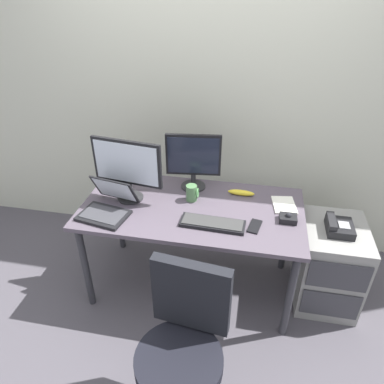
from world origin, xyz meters
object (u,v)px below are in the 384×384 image
object	(u,v)px
cell_phone	(255,226)
file_cabinet	(329,264)
coffee_mug	(192,193)
monitor_side	(193,159)
office_chair	(183,357)
desk_phone	(339,227)
laptop	(108,206)
monitor_main	(127,166)
paper_notepad	(284,205)
keyboard	(213,223)
banana	(241,193)
trackball_mouse	(288,218)

from	to	relation	value
cell_phone	file_cabinet	bearing A→B (deg)	33.12
coffee_mug	monitor_side	bearing A→B (deg)	97.82
coffee_mug	office_chair	bearing A→B (deg)	-81.72
desk_phone	laptop	size ratio (longest dim) A/B	0.53
monitor_main	paper_notepad	bearing A→B (deg)	5.99
desk_phone	keyboard	xyz separation A→B (m)	(-0.81, -0.23, 0.08)
desk_phone	banana	xyz separation A→B (m)	(-0.66, 0.16, 0.09)
file_cabinet	coffee_mug	world-z (taller)	coffee_mug
file_cabinet	keyboard	xyz separation A→B (m)	(-0.82, -0.25, 0.43)
paper_notepad	cell_phone	world-z (taller)	paper_notepad
trackball_mouse	coffee_mug	xyz separation A→B (m)	(-0.65, 0.13, 0.03)
paper_notepad	banana	world-z (taller)	banana
file_cabinet	cell_phone	size ratio (longest dim) A/B	4.43
trackball_mouse	cell_phone	xyz separation A→B (m)	(-0.21, -0.10, -0.02)
file_cabinet	monitor_side	bearing A→B (deg)	169.74
monitor_main	keyboard	size ratio (longest dim) A/B	1.19
trackball_mouse	banana	bearing A→B (deg)	141.32
file_cabinet	coffee_mug	xyz separation A→B (m)	(-1.00, 0.01, 0.48)
trackball_mouse	monitor_side	bearing A→B (deg)	156.05
monitor_side	trackball_mouse	distance (m)	0.77
office_chair	coffee_mug	distance (m)	1.06
keyboard	laptop	xyz separation A→B (m)	(-0.70, 0.01, 0.04)
coffee_mug	cell_phone	xyz separation A→B (m)	(0.45, -0.23, -0.05)
cell_phone	banana	bearing A→B (deg)	119.32
keyboard	banana	distance (m)	0.42
desk_phone	file_cabinet	bearing A→B (deg)	63.22
file_cabinet	paper_notepad	distance (m)	0.57
monitor_side	banana	xyz separation A→B (m)	(0.36, -0.05, -0.21)
cell_phone	laptop	bearing A→B (deg)	-166.92
office_chair	trackball_mouse	size ratio (longest dim) A/B	8.62
monitor_side	laptop	xyz separation A→B (m)	(-0.50, -0.42, -0.18)
laptop	banana	bearing A→B (deg)	23.92
keyboard	cell_phone	size ratio (longest dim) A/B	2.92
keyboard	trackball_mouse	bearing A→B (deg)	15.82
banana	trackball_mouse	bearing A→B (deg)	-38.68
laptop	paper_notepad	distance (m)	1.19
desk_phone	office_chair	bearing A→B (deg)	-131.52
desk_phone	cell_phone	world-z (taller)	cell_phone
office_chair	desk_phone	bearing A→B (deg)	48.48
office_chair	keyboard	world-z (taller)	office_chair
coffee_mug	paper_notepad	world-z (taller)	coffee_mug
paper_notepad	banana	size ratio (longest dim) A/B	1.09
laptop	trackball_mouse	bearing A→B (deg)	6.02
keyboard	banana	size ratio (longest dim) A/B	2.18
monitor_side	desk_phone	bearing A→B (deg)	-11.24
file_cabinet	office_chair	world-z (taller)	office_chair
monitor_main	banana	distance (m)	0.82
desk_phone	monitor_main	distance (m)	1.46
monitor_main	cell_phone	world-z (taller)	monitor_main
monitor_main	laptop	bearing A→B (deg)	-115.40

